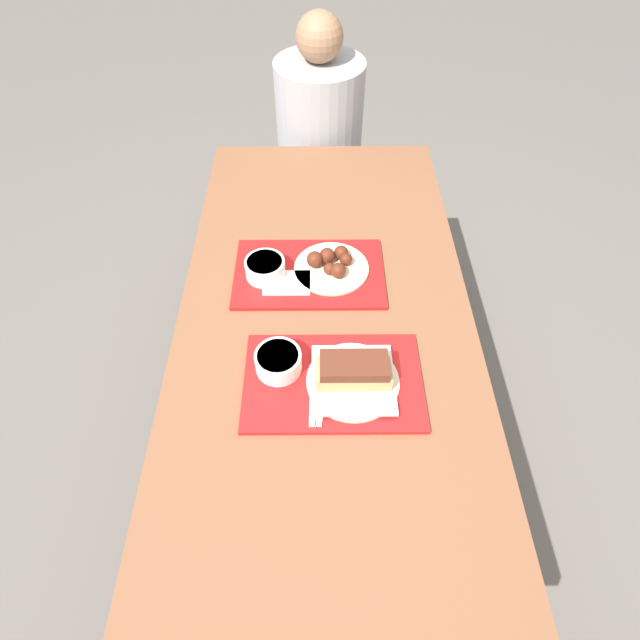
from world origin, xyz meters
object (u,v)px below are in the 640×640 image
(brisket_sandwich_plate, at_px, (353,375))
(person_seated_across, at_px, (319,118))
(tray_far, at_px, (309,273))
(tray_near, at_px, (333,381))
(wings_plate_far, at_px, (331,264))
(bowl_coleslaw_near, at_px, (278,361))
(bowl_coleslaw_far, at_px, (265,267))

(brisket_sandwich_plate, distance_m, person_seated_across, 1.32)
(person_seated_across, bearing_deg, tray_far, -92.22)
(tray_near, height_order, wings_plate_far, wings_plate_far)
(tray_near, bearing_deg, person_seated_across, 91.17)
(bowl_coleslaw_near, distance_m, person_seated_across, 1.28)
(bowl_coleslaw_far, bearing_deg, wings_plate_far, 7.67)
(person_seated_across, bearing_deg, bowl_coleslaw_far, -99.90)
(person_seated_across, bearing_deg, bowl_coleslaw_near, -94.92)
(tray_near, distance_m, person_seated_across, 1.31)
(tray_far, height_order, person_seated_across, person_seated_across)
(tray_near, height_order, brisket_sandwich_plate, brisket_sandwich_plate)
(brisket_sandwich_plate, bearing_deg, bowl_coleslaw_near, 166.72)
(tray_near, bearing_deg, tray_far, 99.31)
(tray_near, relative_size, bowl_coleslaw_near, 3.80)
(bowl_coleslaw_far, distance_m, person_seated_across, 0.96)
(tray_far, bearing_deg, person_seated_across, 87.78)
(bowl_coleslaw_near, distance_m, bowl_coleslaw_far, 0.34)
(bowl_coleslaw_far, relative_size, person_seated_across, 0.17)
(wings_plate_far, bearing_deg, tray_near, -90.42)
(wings_plate_far, distance_m, person_seated_across, 0.92)
(brisket_sandwich_plate, height_order, bowl_coleslaw_far, brisket_sandwich_plate)
(tray_far, height_order, bowl_coleslaw_far, bowl_coleslaw_far)
(tray_far, relative_size, bowl_coleslaw_far, 3.80)
(bowl_coleslaw_far, xyz_separation_m, wings_plate_far, (0.19, 0.03, -0.01))
(person_seated_across, bearing_deg, brisket_sandwich_plate, -86.71)
(tray_near, bearing_deg, wings_plate_far, 89.58)
(tray_far, xyz_separation_m, bowl_coleslaw_near, (-0.07, -0.35, 0.04))
(tray_far, distance_m, wings_plate_far, 0.07)
(wings_plate_far, bearing_deg, person_seated_across, 91.86)
(tray_near, height_order, bowl_coleslaw_near, bowl_coleslaw_near)
(bowl_coleslaw_near, xyz_separation_m, brisket_sandwich_plate, (0.19, -0.04, 0.00))
(bowl_coleslaw_far, distance_m, wings_plate_far, 0.20)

